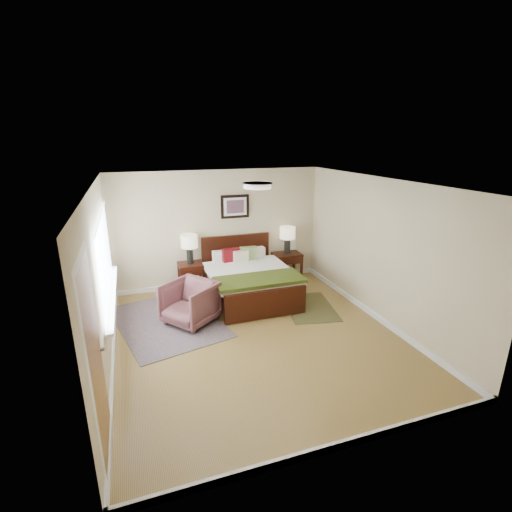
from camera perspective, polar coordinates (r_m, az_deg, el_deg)
name	(u,v)px	position (r m, az deg, el deg)	size (l,w,h in m)	color
floor	(257,336)	(6.26, 0.19, -12.22)	(5.00, 5.00, 0.00)	olive
back_wall	(219,229)	(8.05, -5.65, 4.19)	(4.50, 0.04, 2.50)	#C4B48E
front_wall	(344,347)	(3.68, 13.42, -13.41)	(4.50, 0.04, 2.50)	#C4B48E
left_wall	(101,282)	(5.47, -22.70, -3.72)	(0.04, 5.00, 2.50)	#C4B48E
right_wall	(380,251)	(6.78, 18.49, 0.75)	(0.04, 5.00, 2.50)	#C4B48E
ceiling	(257,183)	(5.46, 0.22, 11.18)	(4.50, 5.00, 0.02)	white
window	(106,258)	(6.09, -22.02, -0.26)	(0.11, 2.72, 1.32)	silver
door	(96,364)	(3.97, -23.37, -14.99)	(0.06, 1.00, 2.18)	silver
ceil_fixture	(257,185)	(5.46, 0.22, 10.81)	(0.44, 0.44, 0.08)	white
bed	(249,275)	(7.45, -1.09, -2.91)	(1.65, 1.99, 1.07)	black
wall_art	(235,206)	(8.01, -3.24, 7.61)	(0.62, 0.05, 0.50)	black
nightstand_left	(191,269)	(7.90, -9.98, -2.03)	(0.51, 0.46, 0.61)	black
nightstand_right	(287,263)	(8.53, 4.80, -1.09)	(0.62, 0.46, 0.61)	black
lamp_left	(189,244)	(7.75, -10.22, 1.87)	(0.34, 0.34, 0.61)	black
lamp_right	(288,235)	(8.35, 4.88, 3.24)	(0.34, 0.34, 0.61)	black
armchair	(190,303)	(6.62, -10.14, -7.11)	(0.80, 0.82, 0.75)	brown
rug_persian	(167,321)	(6.88, -13.48, -9.73)	(1.60, 2.26, 0.01)	#0C163E
rug_navy	(309,307)	(7.29, 8.20, -7.78)	(0.88, 1.32, 0.01)	black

